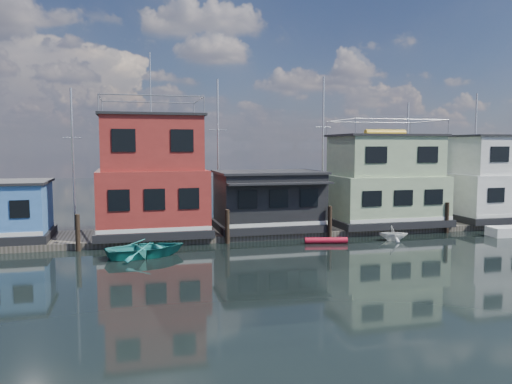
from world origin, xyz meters
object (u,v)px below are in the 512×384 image
object	(u,v)px
red_kayak	(326,240)
dinghy_teal	(146,248)
houseboat_red	(152,178)
dinghy_white	(393,233)
houseboat_dark	(268,200)
houseboat_white	(497,180)
houseboat_green	(384,182)

from	to	relation	value
red_kayak	dinghy_teal	bearing A→B (deg)	-162.88
houseboat_red	dinghy_white	size ratio (longest dim) A/B	6.24
houseboat_dark	dinghy_teal	size ratio (longest dim) A/B	1.67
red_kayak	houseboat_white	bearing A→B (deg)	26.95
houseboat_red	houseboat_green	size ratio (longest dim) A/B	1.41
houseboat_dark	houseboat_green	xyz separation A→B (m)	(9.00, 0.02, 1.13)
houseboat_dark	red_kayak	distance (m)	5.50
houseboat_dark	dinghy_white	world-z (taller)	houseboat_dark
houseboat_white	dinghy_teal	world-z (taller)	houseboat_white
houseboat_green	red_kayak	bearing A→B (deg)	-145.89
houseboat_dark	houseboat_green	distance (m)	9.07
houseboat_white	dinghy_white	world-z (taller)	houseboat_white
dinghy_white	dinghy_teal	bearing A→B (deg)	107.96
houseboat_green	dinghy_white	size ratio (longest dim) A/B	4.42
dinghy_white	houseboat_red	bearing A→B (deg)	88.65
houseboat_dark	houseboat_white	size ratio (longest dim) A/B	0.88
dinghy_teal	red_kayak	bearing A→B (deg)	-98.20
houseboat_green	red_kayak	xyz separation A→B (m)	(-6.38, -4.32, -3.35)
dinghy_white	houseboat_white	bearing A→B (deg)	-53.67
houseboat_white	dinghy_white	distance (m)	12.95
houseboat_dark	dinghy_teal	distance (m)	10.31
houseboat_dark	houseboat_white	distance (m)	19.03
houseboat_green	houseboat_white	distance (m)	10.00
houseboat_red	red_kayak	distance (m)	12.11
dinghy_white	red_kayak	bearing A→B (deg)	102.58
houseboat_red	dinghy_teal	world-z (taller)	houseboat_red
houseboat_green	houseboat_white	size ratio (longest dim) A/B	1.00
houseboat_dark	houseboat_green	bearing A→B (deg)	0.12
houseboat_green	dinghy_white	bearing A→B (deg)	-111.06
houseboat_green	red_kayak	world-z (taller)	houseboat_green
houseboat_green	houseboat_white	xyz separation A→B (m)	(10.00, -0.00, -0.01)
red_kayak	dinghy_teal	xyz separation A→B (m)	(-11.26, -0.98, 0.26)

